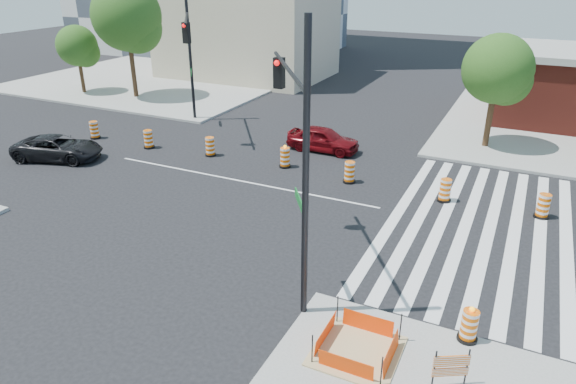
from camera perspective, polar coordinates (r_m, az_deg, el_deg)
name	(u,v)px	position (r m, az deg, el deg)	size (l,w,h in m)	color
ground	(238,180)	(24.67, -5.57, 1.29)	(120.00, 120.00, 0.00)	black
sidewalk_nw	(169,77)	(48.82, -13.10, 12.35)	(22.00, 22.00, 0.15)	gray
crosswalk_east	(477,227)	(21.60, 20.29, -3.67)	(6.75, 13.50, 0.01)	silver
lane_centerline	(238,180)	(24.67, -5.57, 1.30)	(14.00, 0.12, 0.01)	silver
excavation_pit	(357,350)	(14.24, 7.65, -16.97)	(2.20, 2.20, 0.90)	tan
beige_midrise	(247,19)	(48.02, -4.62, 18.64)	(14.00, 10.00, 10.00)	#BAAE8E
red_coupe	(323,139)	(28.39, 3.92, 5.90)	(1.60, 3.98, 1.36)	#5A070C
dark_suv	(58,148)	(29.65, -24.22, 4.50)	(2.10, 4.55, 1.26)	black
signal_pole_se	(295,132)	(14.78, 0.82, 6.70)	(3.64, 5.31, 8.34)	black
signal_pole_nw	(189,43)	(32.14, -10.99, 15.96)	(3.82, 5.34, 8.49)	black
pit_drum	(469,326)	(15.06, 19.47, -13.89)	(0.55, 0.55, 1.08)	black
barricade	(451,366)	(13.50, 17.65, -17.95)	(0.80, 0.48, 1.05)	#E55B04
tree_north_a	(78,48)	(44.00, -22.30, 14.57)	(3.13, 3.09, 5.26)	#382314
tree_north_b	(128,20)	(40.87, -17.36, 17.77)	(5.01, 5.01, 8.53)	#382314
tree_north_c	(498,73)	(30.03, 22.28, 12.14)	(3.70, 3.67, 6.25)	#382314
median_drum_0	(94,131)	(32.55, -20.71, 6.41)	(0.60, 0.60, 1.02)	black
median_drum_1	(148,140)	(29.87, -15.24, 5.63)	(0.60, 0.60, 1.02)	black
median_drum_2	(210,147)	(27.94, -8.64, 4.95)	(0.60, 0.60, 1.02)	black
median_drum_3	(285,158)	(26.03, -0.33, 3.80)	(0.60, 0.60, 1.18)	black
median_drum_4	(349,173)	(24.35, 6.85, 2.13)	(0.60, 0.60, 1.02)	black
median_drum_5	(445,191)	(23.26, 17.04, 0.11)	(0.60, 0.60, 1.02)	black
median_drum_6	(543,207)	(23.25, 26.49, -1.48)	(0.60, 0.60, 1.02)	black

